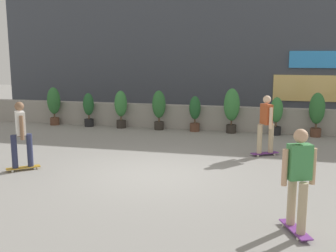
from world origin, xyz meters
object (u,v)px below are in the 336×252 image
Objects in this scene: potted_plant_1 at (89,108)px; potted_plant_4 at (195,112)px; potted_plant_7 at (317,111)px; potted_plant_0 at (54,103)px; potted_plant_3 at (159,107)px; skater_by_wall_right at (266,122)px; potted_plant_6 at (276,114)px; potted_plant_2 at (121,107)px; skater_foreground at (21,133)px; skater_far_right at (298,176)px; potted_plant_5 at (232,107)px.

potted_plant_1 is 4.23m from potted_plant_4.
potted_plant_7 reaches higher than potted_plant_4.
potted_plant_3 is (4.36, 0.00, -0.02)m from potted_plant_0.
potted_plant_6 is at bearing 83.54° from skater_by_wall_right.
potted_plant_6 is (8.63, 0.00, -0.13)m from potted_plant_0.
potted_plant_1 is at bearing 0.00° from potted_plant_0.
skater_foreground is (-0.34, -6.01, 0.11)m from potted_plant_2.
potted_plant_2 is (2.84, 0.00, -0.05)m from potted_plant_0.
potted_plant_4 is 0.77× the size of skater_by_wall_right.
potted_plant_4 is (1.37, 0.00, -0.13)m from potted_plant_3.
potted_plant_4 is at bearing 0.00° from potted_plant_2.
potted_plant_0 is 1.02× the size of potted_plant_3.
skater_foreground reaches higher than potted_plant_1.
potted_plant_4 is 0.97× the size of potted_plant_6.
potted_plant_6 is 1.34m from potted_plant_7.
potted_plant_4 is at bearing 0.00° from potted_plant_0.
potted_plant_6 is at bearing 91.17° from skater_far_right.
potted_plant_6 is at bearing 0.00° from potted_plant_2.
potted_plant_1 is at bearing 180.00° from potted_plant_6.
skater_by_wall_right is at bearing -20.43° from potted_plant_0.
skater_far_right reaches higher than potted_plant_6.
potted_plant_0 reaches higher than potted_plant_3.
potted_plant_0 reaches higher than potted_plant_6.
potted_plant_2 is at bearing 86.79° from skater_foreground.
potted_plant_4 is 8.68m from skater_far_right.
skater_far_right is at bearing -88.83° from potted_plant_6.
potted_plant_0 is 1.15× the size of potted_plant_1.
potted_plant_0 is 5.73m from potted_plant_4.
potted_plant_0 is 4.36m from potted_plant_3.
potted_plant_1 is 0.86× the size of potted_plant_7.
potted_plant_3 is 4.99m from skater_by_wall_right.
potted_plant_7 is at bearing 61.36° from skater_by_wall_right.
potted_plant_0 is 8.63m from potted_plant_6.
potted_plant_3 is at bearing 180.00° from potted_plant_6.
potted_plant_4 is at bearing 0.00° from potted_plant_1.
potted_plant_2 is 5.79m from potted_plant_6.
potted_plant_2 is 0.85× the size of skater_foreground.
skater_far_right is at bearing -98.19° from potted_plant_7.
potted_plant_7 reaches higher than potted_plant_1.
potted_plant_1 is 10.92m from skater_far_right.
potted_plant_2 is at bearing 180.00° from potted_plant_6.
potted_plant_4 is 4.01m from skater_by_wall_right.
skater_foreground reaches higher than potted_plant_2.
skater_far_right reaches higher than potted_plant_5.
potted_plant_2 is 1.52m from potted_plant_3.
potted_plant_0 is at bearing 180.00° from potted_plant_3.
skater_foreground is at bearing -80.49° from potted_plant_1.
potted_plant_3 is 4.27m from potted_plant_6.
potted_plant_2 is 0.94× the size of potted_plant_7.
potted_plant_6 is at bearing 0.00° from potted_plant_3.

